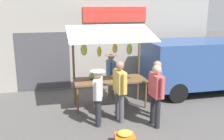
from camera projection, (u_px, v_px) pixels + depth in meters
ground_plane at (110, 106)px, 8.18m from camera, size 40.00×40.00×0.00m
street_backdrop at (97, 43)px, 9.83m from camera, size 9.00×0.30×3.40m
market_stall at (109, 58)px, 7.83m from camera, size 2.50×1.46×2.50m
vendor_with_sunhat at (111, 73)px, 8.71m from camera, size 0.39×0.67×1.53m
shopper_in_grey_tee at (98, 93)px, 6.72m from camera, size 0.39×0.64×1.51m
shopper_with_ponytail at (120, 87)px, 6.94m from camera, size 0.28×0.71×1.67m
shopper_with_shopping_bag at (156, 91)px, 6.63m from camera, size 0.25×0.70×1.65m
shopper_in_striped_shirt at (156, 85)px, 7.18m from camera, size 0.33×0.68×1.63m
parked_van at (203, 62)px, 9.29m from camera, size 4.41×1.87×1.88m
produce_crate_near at (125, 139)px, 5.88m from camera, size 0.51×0.46×0.36m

